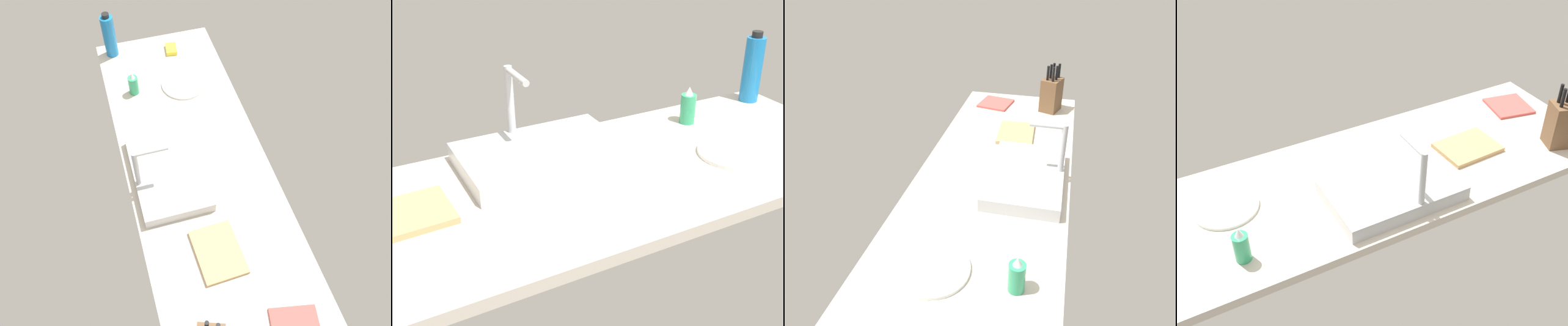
% 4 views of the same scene
% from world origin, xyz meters
% --- Properties ---
extents(countertop_slab, '(1.96, 0.66, 0.04)m').
position_xyz_m(countertop_slab, '(0.00, 0.00, 0.02)').
color(countertop_slab, beige).
rests_on(countertop_slab, ground).
extents(sink_basin, '(0.47, 0.31, 0.06)m').
position_xyz_m(sink_basin, '(-0.01, 0.14, 0.06)').
color(sink_basin, '#B7BABF').
rests_on(sink_basin, countertop_slab).
extents(faucet, '(0.06, 0.15, 0.27)m').
position_xyz_m(faucet, '(-0.04, 0.26, 0.20)').
color(faucet, '#B7BABF').
rests_on(faucet, countertop_slab).
extents(cutting_board, '(0.25, 0.19, 0.02)m').
position_xyz_m(cutting_board, '(-0.43, 0.04, 0.04)').
color(cutting_board, tan).
rests_on(cutting_board, countertop_slab).
extents(soap_bottle, '(0.05, 0.05, 0.13)m').
position_xyz_m(soap_bottle, '(0.56, 0.19, 0.09)').
color(soap_bottle, '#2D9966').
rests_on(soap_bottle, countertop_slab).
extents(water_bottle, '(0.07, 0.07, 0.26)m').
position_xyz_m(water_bottle, '(0.90, 0.25, 0.16)').
color(water_bottle, '#1970B7').
rests_on(water_bottle, countertop_slab).
extents(dinner_plate, '(0.24, 0.24, 0.01)m').
position_xyz_m(dinner_plate, '(0.54, -0.08, 0.04)').
color(dinner_plate, silver).
rests_on(dinner_plate, countertop_slab).
extents(dish_sponge, '(0.10, 0.07, 0.02)m').
position_xyz_m(dish_sponge, '(0.83, -0.08, 0.05)').
color(dish_sponge, yellow).
rests_on(dish_sponge, countertop_slab).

